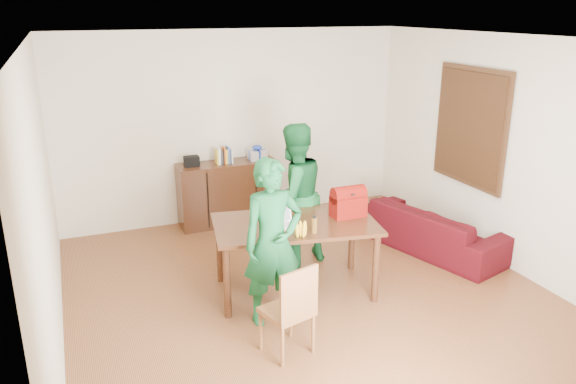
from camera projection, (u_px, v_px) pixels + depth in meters
name	position (u px, v px, depth m)	size (l,w,h in m)	color
room	(310.00, 179.00, 5.73)	(5.20, 5.70, 2.90)	#492712
table	(295.00, 232.00, 5.98)	(1.86, 1.25, 0.80)	#32190D
chair	(288.00, 327.00, 5.02)	(0.49, 0.48, 0.88)	brown
person_near	(273.00, 242.00, 5.38)	(0.61, 0.40, 1.66)	#125329
person_far	(293.00, 195.00, 6.63)	(0.84, 0.65, 1.72)	#135627
laptop	(281.00, 223.00, 5.82)	(0.32, 0.24, 0.21)	white
bananas	(301.00, 234.00, 5.57)	(0.17, 0.11, 0.06)	yellow
bottle	(314.00, 224.00, 5.65)	(0.06, 0.06, 0.18)	brown
red_bag	(348.00, 204.00, 6.09)	(0.37, 0.21, 0.27)	#6E0D07
sofa	(432.00, 228.00, 7.17)	(1.94, 0.76, 0.57)	#400811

